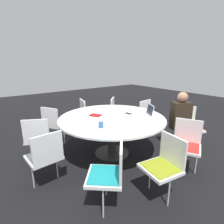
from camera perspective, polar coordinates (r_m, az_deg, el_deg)
ground_plane at (r=3.58m, az=-0.00°, el=-13.23°), size 16.00×16.00×0.00m
conference_table at (r=3.31m, az=-0.00°, el=-3.49°), size 1.98×1.98×0.75m
chair_0 at (r=3.98m, az=23.70°, el=-3.70°), size 0.58×0.59×0.84m
chair_1 at (r=4.37m, az=11.97°, el=-0.96°), size 0.47×0.49×0.84m
chair_2 at (r=4.61m, az=1.74°, el=0.29°), size 0.61×0.61×0.84m
chair_3 at (r=4.51m, az=-7.95°, el=-0.22°), size 0.52×0.50×0.84m
chair_4 at (r=3.98m, az=-18.29°, el=-3.13°), size 0.59×0.59×0.84m
chair_5 at (r=3.35m, az=-22.86°, el=-7.22°), size 0.57×0.58×0.84m
chair_6 at (r=2.69m, az=-21.01°, el=-12.80°), size 0.46×0.47×0.84m
chair_7 at (r=2.19m, az=-0.59°, el=-18.76°), size 0.61×0.61×0.84m
chair_8 at (r=2.44m, az=16.76°, el=-15.51°), size 0.50×0.48×0.84m
chair_9 at (r=3.12m, az=23.16°, el=-8.93°), size 0.58×0.57×0.84m
person_0 at (r=3.73m, az=21.55°, el=-1.52°), size 0.37×0.42×1.19m
laptop at (r=3.42m, az=11.44°, el=-0.27°), size 0.37×0.35×0.21m
spiral_notebook at (r=3.37m, az=-5.42°, el=-1.06°), size 0.26×0.23×0.02m
coffee_cup at (r=2.75m, az=-3.62°, el=-4.19°), size 0.08×0.08×0.09m
cell_phone at (r=3.51m, az=5.38°, el=-0.48°), size 0.15×0.09×0.01m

